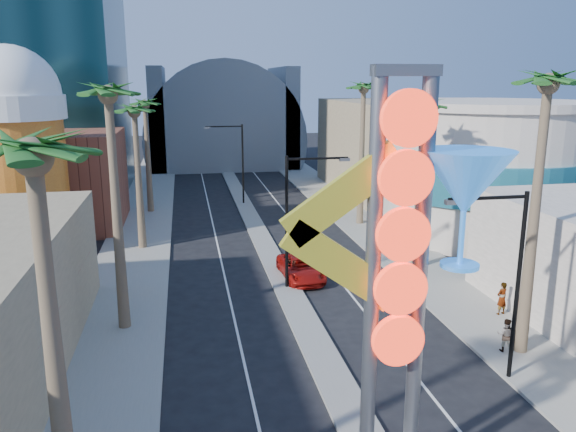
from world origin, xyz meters
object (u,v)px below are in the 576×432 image
object	(u,v)px
pedestrian_a	(502,298)
pedestrian_b	(506,335)
neon_sign	(425,257)
red_pickup	(301,268)

from	to	relation	value
pedestrian_a	pedestrian_b	world-z (taller)	pedestrian_a
neon_sign	pedestrian_a	xyz separation A→B (m)	(9.52, 10.94, -6.27)
pedestrian_a	pedestrian_b	size ratio (longest dim) A/B	1.13
pedestrian_b	pedestrian_a	bearing A→B (deg)	-86.50
pedestrian_a	red_pickup	bearing A→B (deg)	-55.84
neon_sign	red_pickup	distance (m)	19.77
neon_sign	pedestrian_b	world-z (taller)	neon_sign
neon_sign	red_pickup	xyz separation A→B (m)	(0.38, 18.63, -6.61)
red_pickup	pedestrian_a	size ratio (longest dim) A/B	2.83
pedestrian_a	pedestrian_b	bearing A→B (deg)	45.52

